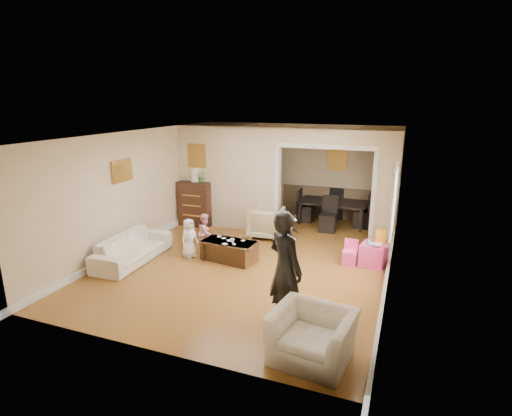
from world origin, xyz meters
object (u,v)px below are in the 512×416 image
at_px(coffee_cup, 232,241).
at_px(table_lamp, 195,175).
at_px(dresser, 196,203).
at_px(armchair_back, 266,222).
at_px(child_kneel_a, 189,238).
at_px(adult_person, 285,269).
at_px(dining_table, 333,213).
at_px(child_toddler, 288,236).
at_px(play_table, 373,255).
at_px(armchair_front, 312,336).
at_px(coffee_table, 229,251).
at_px(sofa, 133,248).
at_px(cyan_cup, 369,242).
at_px(child_kneel_b, 206,232).

bearing_deg(coffee_cup, table_lamp, 134.34).
bearing_deg(dresser, armchair_back, -6.70).
distance_m(coffee_cup, child_kneel_a, 0.96).
relative_size(adult_person, child_kneel_a, 2.08).
xyz_separation_m(dining_table, child_toddler, (-0.51, -2.51, 0.10)).
relative_size(dresser, play_table, 2.48).
relative_size(child_kneel_a, child_toddler, 1.01).
relative_size(armchair_front, dining_table, 0.56).
distance_m(play_table, child_kneel_a, 3.81).
relative_size(dining_table, child_kneel_a, 2.13).
bearing_deg(coffee_table, armchair_back, 82.52).
bearing_deg(child_kneel_a, dresser, 43.48).
distance_m(sofa, coffee_cup, 2.08).
distance_m(coffee_table, child_kneel_a, 0.89).
xyz_separation_m(child_kneel_a, child_toddler, (1.90, 0.90, -0.01)).
height_order(cyan_cup, dining_table, dining_table).
distance_m(armchair_back, play_table, 2.77).
bearing_deg(armchair_back, adult_person, 109.20).
height_order(child_kneel_a, child_kneel_b, child_kneel_b).
distance_m(armchair_front, adult_person, 1.06).
bearing_deg(sofa, dining_table, -42.13).
distance_m(armchair_back, cyan_cup, 2.69).
distance_m(dresser, child_toddler, 3.11).
xyz_separation_m(cyan_cup, dining_table, (-1.18, 2.54, -0.18)).
bearing_deg(table_lamp, sofa, -90.40).
relative_size(sofa, table_lamp, 5.26).
bearing_deg(dresser, adult_person, -46.85).
relative_size(table_lamp, child_kneel_b, 0.42).
bearing_deg(play_table, child_kneel_b, -172.30).
xyz_separation_m(armchair_back, play_table, (2.61, -0.90, -0.14)).
bearing_deg(child_kneel_b, child_kneel_a, 149.79).
height_order(dresser, child_kneel_b, dresser).
distance_m(coffee_cup, child_toddler, 1.24).
bearing_deg(dresser, sofa, -90.40).
bearing_deg(sofa, armchair_back, -42.17).
bearing_deg(dresser, dining_table, 21.59).
height_order(coffee_table, cyan_cup, cyan_cup).
xyz_separation_m(dining_table, child_kneel_b, (-2.26, -2.96, 0.11)).
xyz_separation_m(armchair_back, coffee_cup, (-0.12, -1.73, 0.09)).
bearing_deg(dresser, cyan_cup, -14.67).
bearing_deg(armchair_front, dresser, 140.16).
bearing_deg(table_lamp, armchair_front, -47.33).
relative_size(armchair_back, table_lamp, 2.22).
height_order(adult_person, child_kneel_a, adult_person).
bearing_deg(armchair_front, dining_table, 105.39).
distance_m(armchair_back, dresser, 2.08).
relative_size(armchair_front, cyan_cup, 12.57).
bearing_deg(coffee_cup, child_kneel_b, 156.37).
bearing_deg(child_toddler, armchair_back, -80.13).
distance_m(cyan_cup, child_kneel_a, 3.69).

